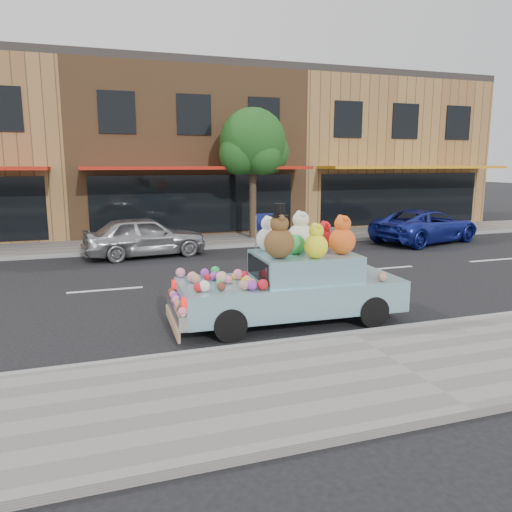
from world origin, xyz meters
name	(u,v)px	position (x,y,z in m)	size (l,w,h in m)	color
ground	(259,278)	(0.00, 0.00, 0.00)	(120.00, 120.00, 0.00)	black
near_sidewalk	(400,368)	(0.00, -6.50, 0.06)	(60.00, 3.00, 0.12)	gray
far_sidewalk	(205,241)	(0.00, 6.50, 0.06)	(60.00, 3.00, 0.12)	gray
near_kerb	(350,335)	(0.00, -5.00, 0.07)	(60.00, 0.12, 0.13)	gray
far_kerb	(214,247)	(0.00, 5.00, 0.07)	(60.00, 0.12, 0.13)	gray
storefront_mid	(178,151)	(0.00, 11.97, 3.64)	(10.00, 9.80, 7.30)	brown
storefront_right	(360,153)	(10.00, 11.97, 3.64)	(10.00, 9.80, 7.30)	#9C7341
street_tree	(253,147)	(2.03, 6.55, 3.69)	(3.00, 2.70, 5.22)	#38281C
car_silver	(145,236)	(-2.54, 4.27, 0.68)	(1.61, 4.00, 1.36)	#A3A4A8
car_blue	(426,226)	(8.27, 3.80, 0.65)	(2.16, 4.68, 1.30)	navy
art_car	(291,281)	(-0.61, -3.71, 0.81)	(4.55, 1.93, 2.36)	black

